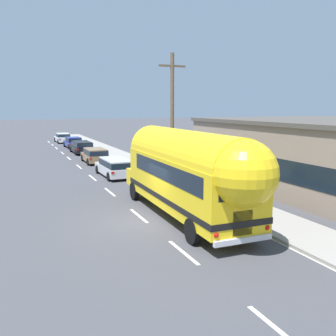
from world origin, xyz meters
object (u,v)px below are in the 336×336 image
Objects in this scene: utility_pole at (172,118)px; car_second at (95,155)px; painted_bus at (189,171)px; car_fourth at (73,142)px; car_lead at (115,166)px; car_fifth at (63,137)px; car_third at (82,146)px.

utility_pole is 12.88m from car_second.
utility_pole is 0.71× the size of painted_bus.
car_second is 13.97m from car_fourth.
car_fifth is at bearing 89.67° from car_lead.
painted_bus is at bearing -107.98° from utility_pole.
painted_bus reaches higher than car_third.
car_fourth is at bearing 89.10° from car_third.
utility_pole is at bearing -60.94° from car_lead.
car_lead and car_third have the same top height.
car_lead is 1.03× the size of car_fourth.
car_second is 22.06m from car_fifth.
car_fourth is (0.39, 21.44, -0.06)m from car_lead.
utility_pole is at bearing -85.97° from car_fifth.
utility_pole is 1.75× the size of car_lead.
car_fifth is (-0.12, 14.33, -0.05)m from car_third.
car_lead is 1.13× the size of car_second.
painted_bus is 33.38m from car_fourth.
car_second is at bearing -91.11° from car_fourth.
car_lead is at bearing 91.08° from painted_bus.
utility_pole is at bearing 72.02° from painted_bus.
car_fourth is at bearing 88.96° from car_lead.
car_third is at bearing 96.58° from utility_pole.
utility_pole is at bearing -85.20° from car_fourth.
car_lead is (-2.58, 4.64, -3.62)m from utility_pole.
car_second and car_fifth have the same top height.
painted_bus reaches higher than car_fifth.
utility_pole is 7.92m from painted_bus.
painted_bus is at bearing -90.14° from car_third.
car_fifth is at bearing 89.87° from car_second.
car_third is (0.17, 7.73, 0.01)m from car_second.
car_fifth is at bearing 94.03° from utility_pole.
car_third is (-2.29, 19.84, -3.62)m from utility_pole.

